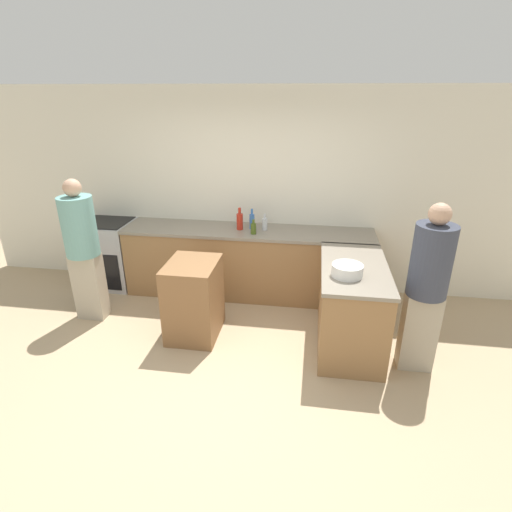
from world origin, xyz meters
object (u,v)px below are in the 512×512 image
(mixing_bowl, at_px, (347,270))
(hot_sauce_bottle, at_px, (240,221))
(water_bottle_blue, at_px, (252,221))
(olive_oil_bottle, at_px, (253,228))
(range_oven, at_px, (108,253))
(vinegar_bottle_clear, at_px, (265,224))
(person_at_peninsula, at_px, (427,285))
(person_by_range, at_px, (83,247))
(island_table, at_px, (194,299))

(mixing_bowl, relative_size, hot_sauce_bottle, 1.05)
(water_bottle_blue, distance_m, olive_oil_bottle, 0.21)
(range_oven, xyz_separation_m, vinegar_bottle_clear, (2.25, 0.03, 0.55))
(range_oven, relative_size, person_at_peninsula, 0.55)
(hot_sauce_bottle, bearing_deg, mixing_bowl, -43.43)
(person_by_range, xyz_separation_m, person_at_peninsula, (3.75, -0.43, -0.00))
(vinegar_bottle_clear, bearing_deg, hot_sauce_bottle, -174.25)
(water_bottle_blue, bearing_deg, person_at_peninsula, -36.00)
(island_table, bearing_deg, olive_oil_bottle, 59.96)
(person_at_peninsula, bearing_deg, olive_oil_bottle, 147.50)
(vinegar_bottle_clear, relative_size, olive_oil_bottle, 1.13)
(range_oven, distance_m, olive_oil_bottle, 2.20)
(person_by_range, bearing_deg, person_at_peninsula, -6.49)
(water_bottle_blue, relative_size, olive_oil_bottle, 1.43)
(person_by_range, bearing_deg, mixing_bowl, -6.49)
(range_oven, height_order, person_by_range, person_by_range)
(vinegar_bottle_clear, relative_size, person_by_range, 0.12)
(water_bottle_blue, relative_size, hot_sauce_bottle, 0.92)
(hot_sauce_bottle, distance_m, olive_oil_bottle, 0.26)
(vinegar_bottle_clear, height_order, olive_oil_bottle, vinegar_bottle_clear)
(person_by_range, bearing_deg, water_bottle_blue, 27.09)
(person_at_peninsula, bearing_deg, mixing_bowl, 173.53)
(mixing_bowl, relative_size, person_by_range, 0.18)
(mixing_bowl, xyz_separation_m, person_at_peninsula, (0.74, -0.08, -0.06))
(mixing_bowl, height_order, hot_sauce_bottle, hot_sauce_bottle)
(person_at_peninsula, bearing_deg, island_table, 174.09)
(vinegar_bottle_clear, xyz_separation_m, olive_oil_bottle, (-0.12, -0.18, -0.01))
(range_oven, height_order, island_table, range_oven)
(hot_sauce_bottle, height_order, person_by_range, person_by_range)
(range_oven, xyz_separation_m, island_table, (1.59, -1.08, -0.03))
(hot_sauce_bottle, height_order, person_at_peninsula, person_at_peninsula)
(island_table, height_order, olive_oil_bottle, olive_oil_bottle)
(olive_oil_bottle, bearing_deg, island_table, -120.04)
(vinegar_bottle_clear, bearing_deg, person_by_range, -155.40)
(hot_sauce_bottle, bearing_deg, person_by_range, -152.24)
(olive_oil_bottle, xyz_separation_m, person_by_range, (-1.91, -0.75, -0.07))
(range_oven, distance_m, person_at_peninsula, 4.21)
(water_bottle_blue, height_order, hot_sauce_bottle, hot_sauce_bottle)
(water_bottle_blue, bearing_deg, vinegar_bottle_clear, -6.68)
(mixing_bowl, bearing_deg, olive_oil_bottle, 135.37)
(mixing_bowl, relative_size, vinegar_bottle_clear, 1.44)
(mixing_bowl, bearing_deg, person_by_range, 173.51)
(mixing_bowl, height_order, person_at_peninsula, person_at_peninsula)
(mixing_bowl, xyz_separation_m, person_by_range, (-3.01, 0.34, -0.06))
(island_table, distance_m, mixing_bowl, 1.74)
(mixing_bowl, distance_m, vinegar_bottle_clear, 1.61)
(hot_sauce_bottle, distance_m, person_at_peninsula, 2.44)
(person_at_peninsula, bearing_deg, hot_sauce_bottle, 147.13)
(mixing_bowl, bearing_deg, island_table, 174.34)
(olive_oil_bottle, height_order, person_at_peninsula, person_at_peninsula)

